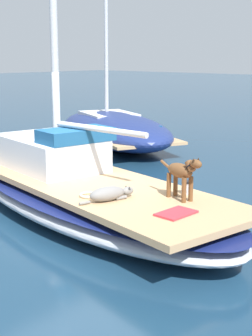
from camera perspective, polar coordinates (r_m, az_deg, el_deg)
name	(u,v)px	position (r m, az deg, el deg)	size (l,w,h in m)	color
ground_plane	(85,214)	(9.19, -4.64, -5.23)	(120.00, 120.00, 0.00)	navy
sailboat_main	(85,197)	(9.10, -4.68, -3.22)	(3.67, 7.55, 0.66)	#B2B7C1
cabin_house	(52,151)	(9.88, -8.28, 1.96)	(1.74, 2.43, 0.84)	silver
dog_grey	(109,194)	(7.65, -1.89, -2.89)	(0.94, 0.40, 0.22)	gray
dog_brown	(182,173)	(7.65, 6.31, -0.53)	(0.35, 0.93, 0.70)	brown
deck_winch	(186,188)	(8.06, 6.78, -2.24)	(0.16, 0.16, 0.21)	#B7B7BC
coiled_rope	(90,195)	(7.91, -4.13, -3.05)	(0.32, 0.32, 0.04)	beige
deck_towel	(176,213)	(7.06, 5.66, -5.09)	(0.56, 0.36, 0.03)	#C6333D
moored_boat_starboard_side	(114,129)	(15.80, -1.33, 4.44)	(4.82, 6.57, 7.32)	navy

